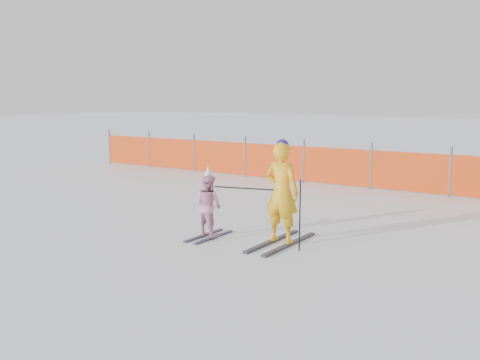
# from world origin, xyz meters

# --- Properties ---
(ground) EXTENTS (120.00, 120.00, 0.00)m
(ground) POSITION_xyz_m (0.00, 0.00, 0.00)
(ground) COLOR white
(ground) RESTS_ON ground
(adult) EXTENTS (0.61, 1.68, 1.76)m
(adult) POSITION_xyz_m (0.86, 0.45, 0.87)
(adult) COLOR black
(adult) RESTS_ON ground
(child) EXTENTS (0.58, 1.05, 1.27)m
(child) POSITION_xyz_m (-0.40, 0.11, 0.58)
(child) COLOR black
(child) RESTS_ON ground
(ski_poles) EXTENTS (1.61, 0.30, 1.15)m
(ski_poles) POSITION_xyz_m (0.79, 0.27, 0.73)
(ski_poles) COLOR black
(ski_poles) RESTS_ON ground
(safety_fence) EXTENTS (15.97, 0.06, 1.25)m
(safety_fence) POSITION_xyz_m (-1.94, 6.43, 0.56)
(safety_fence) COLOR #595960
(safety_fence) RESTS_ON ground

